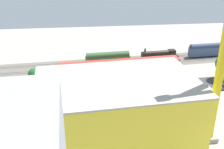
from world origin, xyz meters
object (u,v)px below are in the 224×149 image
at_px(locomotive, 160,55).
at_px(street_tree_3, 224,64).
at_px(parked_car_4, 142,91).
at_px(parked_car_7, 75,94).
at_px(parked_car_3, 163,90).
at_px(box_truck_0, 68,105).
at_px(platform_canopy_near, 120,62).
at_px(parked_car_1, 204,89).
at_px(street_tree_0, 126,70).
at_px(passenger_coach, 208,50).
at_px(traffic_light, 109,74).
at_px(parked_car_5, 119,93).
at_px(parked_car_6, 99,93).
at_px(parked_car_2, 183,89).
at_px(box_truck_2, 90,103).
at_px(box_truck_1, 139,98).
at_px(freight_coach_far, 108,59).
at_px(construction_building, 117,112).
at_px(street_tree_2, 120,69).
at_px(street_tree_1, 36,75).

xyz_separation_m(locomotive, street_tree_3, (-17.03, 23.25, 4.18)).
distance_m(parked_car_4, parked_car_7, 22.30).
relative_size(parked_car_3, box_truck_0, 0.51).
distance_m(platform_canopy_near, parked_car_1, 33.03).
distance_m(parked_car_4, street_tree_0, 10.37).
xyz_separation_m(parked_car_4, street_tree_3, (-32.06, -7.94, 5.19)).
relative_size(parked_car_3, street_tree_3, 0.52).
xyz_separation_m(passenger_coach, parked_car_7, (59.22, 30.97, -2.50)).
height_order(street_tree_3, traffic_light, street_tree_3).
height_order(parked_car_5, parked_car_6, parked_car_5).
bearing_deg(parked_car_3, parked_car_2, -178.61).
height_order(parked_car_5, street_tree_3, street_tree_3).
bearing_deg(street_tree_0, parked_car_6, 39.59).
xyz_separation_m(parked_car_3, box_truck_2, (24.84, 7.63, 0.94)).
bearing_deg(parked_car_6, parked_car_5, 175.65).
xyz_separation_m(box_truck_1, box_truck_2, (15.23, 1.69, 0.18)).
relative_size(freight_coach_far, parked_car_5, 3.98).
bearing_deg(parked_car_5, box_truck_0, 24.69).
height_order(passenger_coach, box_truck_1, passenger_coach).
bearing_deg(parked_car_3, parked_car_1, 178.23).
height_order(locomotive, passenger_coach, passenger_coach).
relative_size(construction_building, street_tree_2, 4.67).
relative_size(platform_canopy_near, street_tree_3, 5.36).
bearing_deg(street_tree_1, street_tree_3, 179.30).
xyz_separation_m(freight_coach_far, traffic_light, (1.44, 16.99, 0.92)).
relative_size(box_truck_1, street_tree_2, 1.09).
xyz_separation_m(parked_car_5, traffic_light, (2.59, -8.20, 3.37)).
height_order(locomotive, traffic_light, traffic_light).
distance_m(parked_car_5, box_truck_2, 12.46).
bearing_deg(platform_canopy_near, freight_coach_far, -54.45).
distance_m(parked_car_3, parked_car_5, 15.07).
bearing_deg(box_truck_2, construction_building, 109.80).
height_order(passenger_coach, parked_car_4, passenger_coach).
bearing_deg(parked_car_1, locomotive, -78.64).
relative_size(parked_car_1, box_truck_0, 0.49).
height_order(platform_canopy_near, box_truck_2, platform_canopy_near).
relative_size(construction_building, street_tree_3, 4.08).
bearing_deg(parked_car_6, construction_building, 96.31).
height_order(parked_car_4, parked_car_7, parked_car_4).
xyz_separation_m(freight_coach_far, parked_car_4, (-8.88, 24.78, -2.47)).
bearing_deg(traffic_light, parked_car_2, 161.91).
xyz_separation_m(parked_car_1, street_tree_3, (-10.59, -8.83, 5.19)).
height_order(passenger_coach, box_truck_2, passenger_coach).
height_order(locomotive, parked_car_2, locomotive).
distance_m(box_truck_1, street_tree_3, 37.46).
bearing_deg(street_tree_1, parked_car_1, 170.40).
distance_m(platform_canopy_near, box_truck_1, 25.60).
bearing_deg(passenger_coach, parked_car_5, 35.28).
bearing_deg(parked_car_4, box_truck_2, 24.80).
relative_size(parked_car_1, street_tree_3, 0.49).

